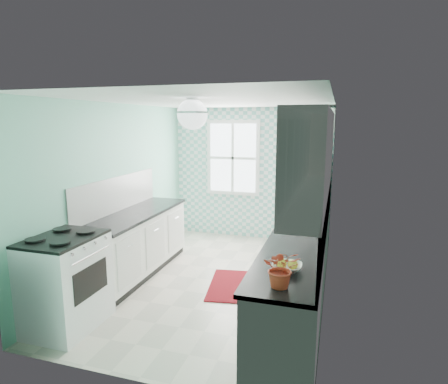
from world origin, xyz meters
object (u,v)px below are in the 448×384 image
(fruit_bowl, at_px, (287,267))
(microwave, at_px, (310,147))
(fridge, at_px, (307,202))
(stove, at_px, (65,281))
(ceiling_light, at_px, (192,114))
(potted_plant, at_px, (282,268))
(sink, at_px, (308,212))

(fruit_bowl, relative_size, microwave, 0.56)
(fridge, bearing_deg, stove, -120.99)
(ceiling_light, xyz_separation_m, potted_plant, (1.20, -1.16, -1.22))
(ceiling_light, relative_size, fruit_bowl, 1.32)
(stove, bearing_deg, potted_plant, -8.54)
(stove, distance_m, potted_plant, 2.49)
(sink, distance_m, potted_plant, 2.69)
(sink, height_order, fruit_bowl, sink)
(fridge, relative_size, potted_plant, 5.26)
(ceiling_light, relative_size, stove, 0.34)
(fridge, height_order, sink, fridge)
(fridge, bearing_deg, ceiling_light, -109.99)
(ceiling_light, distance_m, potted_plant, 2.07)
(fridge, bearing_deg, potted_plant, -85.42)
(sink, height_order, potted_plant, sink)
(sink, bearing_deg, ceiling_light, -128.76)
(sink, bearing_deg, stove, -136.25)
(fridge, height_order, stove, fridge)
(fridge, xyz_separation_m, sink, (0.09, -1.07, 0.09))
(stove, bearing_deg, fridge, 55.67)
(fridge, xyz_separation_m, potted_plant, (0.09, -3.75, 0.26))
(sink, xyz_separation_m, potted_plant, (-0.00, -2.68, 0.17))
(ceiling_light, height_order, fridge, ceiling_light)
(sink, distance_m, microwave, 1.39)
(fruit_bowl, relative_size, potted_plant, 0.83)
(ceiling_light, bearing_deg, sink, 51.58)
(fridge, xyz_separation_m, microwave, (0.00, 0.00, 0.97))
(microwave, bearing_deg, fridge, 52.30)
(fridge, height_order, fruit_bowl, fridge)
(stove, relative_size, microwave, 2.17)
(fruit_bowl, bearing_deg, microwave, 91.51)
(potted_plant, bearing_deg, fridge, 91.38)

